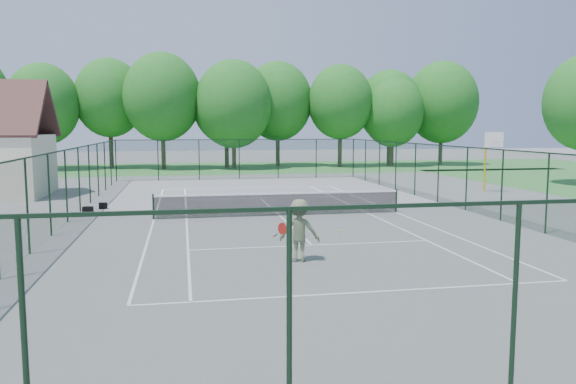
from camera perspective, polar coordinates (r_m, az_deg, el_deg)
name	(u,v)px	position (r m, az deg, el deg)	size (l,w,h in m)	color
ground	(280,216)	(25.11, -0.85, -2.43)	(140.00, 140.00, 0.00)	slate
grass_far	(227,168)	(54.74, -6.22, 2.47)	(80.00, 16.00, 0.01)	#3F893C
court_lines	(280,216)	(25.11, -0.85, -2.42)	(11.05, 23.85, 0.01)	white
tennis_net	(280,203)	(25.03, -0.85, -1.13)	(11.08, 0.08, 1.10)	black
fence_enclosure	(280,181)	(24.91, -0.85, 1.12)	(18.05, 36.05, 3.02)	#17391F
tree_line_far	(226,105)	(54.64, -6.30, 8.74)	(39.40, 6.40, 9.70)	#423120
basketball_goal	(490,150)	(36.04, 19.83, 4.04)	(1.20, 1.43, 3.65)	#E2B407
sports_bag_a	(88,210)	(27.09, -19.66, -1.77)	(0.44, 0.26, 0.35)	black
sports_bag_b	(103,206)	(28.64, -18.27, -1.33)	(0.39, 0.24, 0.30)	black
tennis_player	(299,230)	(16.56, 1.17, -3.93)	(2.25, 1.00, 1.85)	#5A6043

